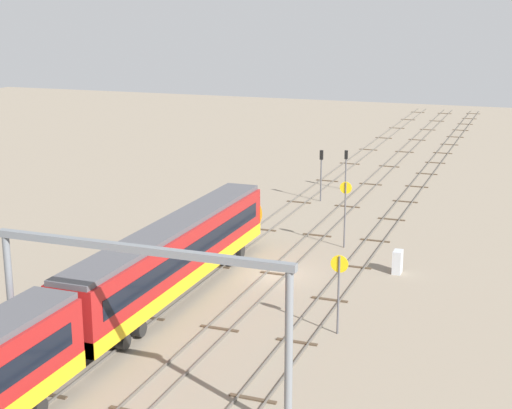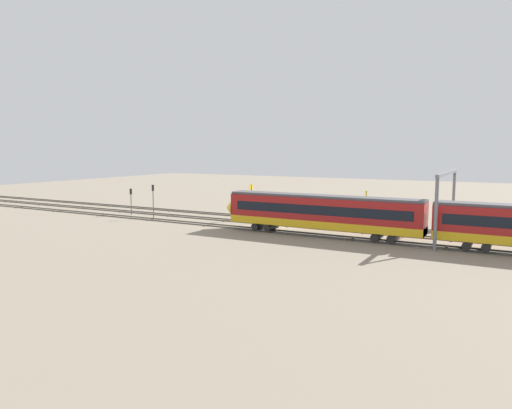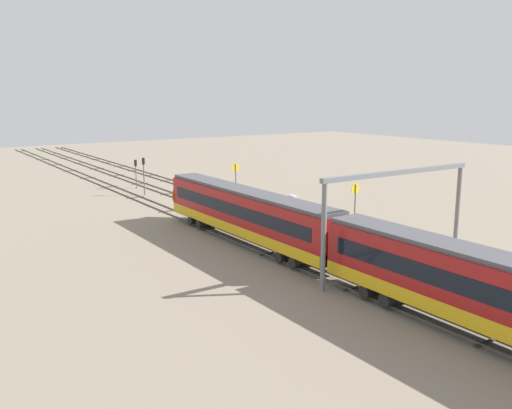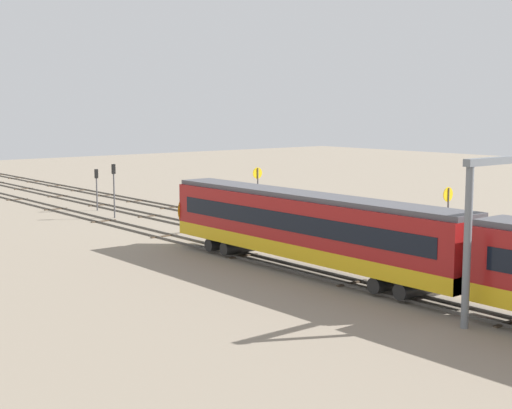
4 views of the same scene
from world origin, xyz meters
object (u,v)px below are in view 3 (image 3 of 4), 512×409
object	(u,v)px
speed_sign_near_foreground	(236,179)
relay_cabinet	(292,202)
signal_light_trackside_approach	(144,171)
signal_light_trackside_departure	(136,170)
overhead_gantry	(398,197)
speed_sign_mid_trackside	(355,199)

from	to	relation	value
speed_sign_near_foreground	relay_cabinet	xyz separation A→B (m)	(-4.58, -5.03, -2.61)
signal_light_trackside_approach	signal_light_trackside_departure	bearing A→B (deg)	-10.81
overhead_gantry	speed_sign_mid_trackside	world-z (taller)	overhead_gantry
overhead_gantry	relay_cabinet	world-z (taller)	overhead_gantry
overhead_gantry	signal_light_trackside_approach	world-z (taller)	overhead_gantry
overhead_gantry	signal_light_trackside_approach	xyz separation A→B (m)	(41.36, 3.09, -2.54)
signal_light_trackside_departure	relay_cabinet	world-z (taller)	signal_light_trackside_departure
overhead_gantry	relay_cabinet	distance (m)	24.68
speed_sign_near_foreground	signal_light_trackside_departure	world-z (taller)	speed_sign_near_foreground
relay_cabinet	signal_light_trackside_departure	bearing A→B (deg)	22.27
overhead_gantry	speed_sign_near_foreground	bearing A→B (deg)	-5.81
signal_light_trackside_approach	signal_light_trackside_departure	distance (m)	5.70
signal_light_trackside_approach	relay_cabinet	size ratio (longest dim) A/B	3.02
relay_cabinet	speed_sign_mid_trackside	bearing A→B (deg)	173.76
speed_sign_near_foreground	signal_light_trackside_departure	bearing A→B (deg)	13.91
signal_light_trackside_departure	relay_cabinet	xyz separation A→B (m)	(-24.06, -9.85, -1.90)
signal_light_trackside_approach	relay_cabinet	distance (m)	21.60
speed_sign_mid_trackside	signal_light_trackside_departure	size ratio (longest dim) A/B	1.14
overhead_gantry	speed_sign_mid_trackside	size ratio (longest dim) A/B	3.18
speed_sign_near_foreground	signal_light_trackside_approach	world-z (taller)	speed_sign_near_foreground
speed_sign_mid_trackside	relay_cabinet	bearing A→B (deg)	-6.24
overhead_gantry	signal_light_trackside_approach	distance (m)	41.55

